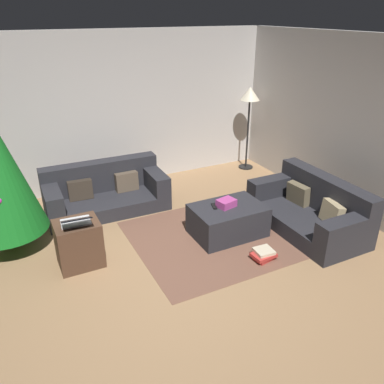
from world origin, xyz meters
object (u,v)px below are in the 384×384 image
Objects in this scene: corner_lamp at (250,100)px; ottoman at (228,220)px; book_stack at (264,255)px; side_table at (79,244)px; gift_box at (226,203)px; couch_left at (105,192)px; tv_remote at (214,206)px; laptop at (76,221)px; couch_right at (312,210)px.

ottoman is at bearing -129.54° from corner_lamp.
book_stack is at bearing -119.88° from corner_lamp.
side_table is 1.92× the size of book_stack.
corner_lamp reaches higher than gift_box.
couch_left reaches higher than book_stack.
tv_remote is at bearing 157.76° from gift_box.
tv_remote is 1.83m from laptop.
ottoman is 2.85m from corner_lamp.
gift_box is at bearing 147.71° from ottoman.
tv_remote reaches higher than ottoman.
corner_lamp is (2.96, 0.45, 1.07)m from couch_left.
gift_box is at bearing 130.52° from couch_left.
couch_right reaches higher than ottoman.
gift_box reaches higher than book_stack.
laptop is (-3.16, 0.52, 0.35)m from couch_right.
side_table is at bearing 64.26° from couch_left.
couch_right is at bearing -2.92° from tv_remote.
couch_right is at bearing 142.95° from couch_left.
book_stack is 3.43m from corner_lamp.
side_table is at bearing -168.36° from tv_remote.
book_stack is (2.08, -0.88, -0.57)m from laptop.
side_table is 4.22m from corner_lamp.
couch_left is 1.53m from side_table.
couch_right reaches higher than side_table.
couch_right reaches higher than tv_remote.
laptop reaches higher than book_stack.
book_stack is at bearing -83.52° from ottoman.
corner_lamp reaches higher than book_stack.
tv_remote is 0.28× the size of side_table.
couch_left is 2.02m from gift_box.
laptop is 1.39× the size of book_stack.
ottoman is 6.12× the size of tv_remote.
book_stack is (0.08, -0.74, -0.15)m from ottoman.
laptop is 2.33m from book_stack.
couch_right is 2.67m from corner_lamp.
couch_left is 7.80× the size of gift_box.
couch_right reaches higher than gift_box.
couch_right is 10.76× the size of tv_remote.
corner_lamp is at bearing 26.32° from side_table.
laptop reaches higher than couch_left.
couch_left is 2.70m from book_stack.
couch_right is 4.10× the size of laptop.
gift_box is 0.41× the size of side_table.
couch_left is 1.63m from laptop.
book_stack is at bearing -81.74° from gift_box.
couch_right is 5.71× the size of book_stack.
corner_lamp is (1.85, 1.94, 0.90)m from tv_remote.
couch_right is 7.26× the size of gift_box.
tv_remote is (-0.18, 0.08, 0.23)m from ottoman.
tv_remote is at bearing -2.16° from laptop.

